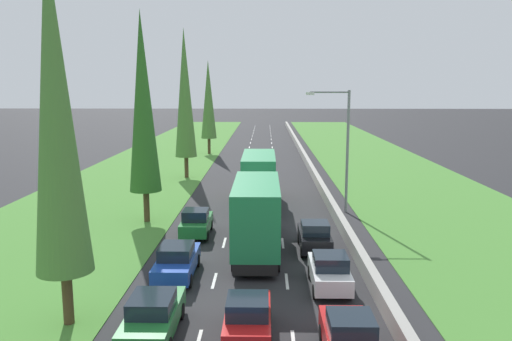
# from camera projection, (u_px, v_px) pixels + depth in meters

# --- Properties ---
(ground_plane) EXTENTS (300.00, 300.00, 0.00)m
(ground_plane) POSITION_uv_depth(u_px,v_px,m) (260.00, 162.00, 62.89)
(ground_plane) COLOR #28282B
(ground_plane) RESTS_ON ground
(grass_verge_left) EXTENTS (14.00, 140.00, 0.04)m
(grass_verge_left) POSITION_uv_depth(u_px,v_px,m) (158.00, 161.00, 63.11)
(grass_verge_left) COLOR #478433
(grass_verge_left) RESTS_ON ground
(grass_verge_right) EXTENTS (14.00, 140.00, 0.04)m
(grass_verge_right) POSITION_uv_depth(u_px,v_px,m) (376.00, 162.00, 62.62)
(grass_verge_right) COLOR #478433
(grass_verge_right) RESTS_ON ground
(median_barrier) EXTENTS (0.44, 120.00, 0.85)m
(median_barrier) POSITION_uv_depth(u_px,v_px,m) (306.00, 159.00, 62.71)
(median_barrier) COLOR #9E9B93
(median_barrier) RESTS_ON ground
(lane_markings) EXTENTS (3.64, 116.00, 0.01)m
(lane_markings) POSITION_uv_depth(u_px,v_px,m) (260.00, 162.00, 62.89)
(lane_markings) COLOR white
(lane_markings) RESTS_ON ground
(red_hatchback_right_lane) EXTENTS (1.74, 3.90, 1.72)m
(red_hatchback_right_lane) POSITION_uv_depth(u_px,v_px,m) (349.00, 337.00, 17.25)
(red_hatchback_right_lane) COLOR red
(red_hatchback_right_lane) RESTS_ON ground
(green_sedan_left_lane) EXTENTS (1.82, 4.50, 1.64)m
(green_sedan_left_lane) POSITION_uv_depth(u_px,v_px,m) (153.00, 315.00, 18.94)
(green_sedan_left_lane) COLOR #237A33
(green_sedan_left_lane) RESTS_ON ground
(white_hatchback_right_lane) EXTENTS (1.74, 3.90, 1.72)m
(white_hatchback_right_lane) POSITION_uv_depth(u_px,v_px,m) (330.00, 271.00, 23.40)
(white_hatchback_right_lane) COLOR white
(white_hatchback_right_lane) RESTS_ON ground
(red_hatchback_centre_lane) EXTENTS (1.74, 3.90, 1.72)m
(red_hatchback_centre_lane) POSITION_uv_depth(u_px,v_px,m) (248.00, 318.00, 18.69)
(red_hatchback_centre_lane) COLOR red
(red_hatchback_centre_lane) RESTS_ON ground
(green_box_truck_centre_lane) EXTENTS (2.46, 9.40, 4.18)m
(green_box_truck_centre_lane) POSITION_uv_depth(u_px,v_px,m) (257.00, 215.00, 28.32)
(green_box_truck_centre_lane) COLOR black
(green_box_truck_centre_lane) RESTS_ON ground
(blue_sedan_left_lane) EXTENTS (1.82, 4.50, 1.64)m
(blue_sedan_left_lane) POSITION_uv_depth(u_px,v_px,m) (177.00, 261.00, 24.88)
(blue_sedan_left_lane) COLOR #1E47B7
(blue_sedan_left_lane) RESTS_ON ground
(green_box_truck_centre_lane_fourth) EXTENTS (2.46, 9.40, 4.18)m
(green_box_truck_centre_lane_fourth) POSITION_uv_depth(u_px,v_px,m) (259.00, 178.00, 39.41)
(green_box_truck_centre_lane_fourth) COLOR black
(green_box_truck_centre_lane_fourth) RESTS_ON ground
(black_hatchback_right_lane) EXTENTS (1.74, 3.90, 1.72)m
(black_hatchback_right_lane) POSITION_uv_depth(u_px,v_px,m) (314.00, 236.00, 28.85)
(black_hatchback_right_lane) COLOR black
(black_hatchback_right_lane) RESTS_ON ground
(green_hatchback_left_lane) EXTENTS (1.74, 3.90, 1.72)m
(green_hatchback_left_lane) POSITION_uv_depth(u_px,v_px,m) (196.00, 223.00, 31.74)
(green_hatchback_left_lane) COLOR #237A33
(green_hatchback_left_lane) RESTS_ON ground
(poplar_tree_nearest) EXTENTS (2.17, 2.17, 14.65)m
(poplar_tree_nearest) POSITION_uv_depth(u_px,v_px,m) (56.00, 111.00, 18.64)
(poplar_tree_nearest) COLOR #4C3823
(poplar_tree_nearest) RESTS_ON ground
(poplar_tree_second) EXTENTS (2.16, 2.16, 14.26)m
(poplar_tree_second) POSITION_uv_depth(u_px,v_px,m) (143.00, 103.00, 33.76)
(poplar_tree_second) COLOR #4C3823
(poplar_tree_second) RESTS_ON ground
(poplar_tree_third) EXTENTS (2.17, 2.17, 14.99)m
(poplar_tree_third) POSITION_uv_depth(u_px,v_px,m) (185.00, 94.00, 50.57)
(poplar_tree_third) COLOR #4C3823
(poplar_tree_third) RESTS_ON ground
(poplar_tree_fourth) EXTENTS (2.12, 2.12, 12.77)m
(poplar_tree_fourth) POSITION_uv_depth(u_px,v_px,m) (208.00, 100.00, 68.91)
(poplar_tree_fourth) COLOR #4C3823
(poplar_tree_fourth) RESTS_ON ground
(street_light_mast) EXTENTS (3.20, 0.28, 9.00)m
(street_light_mast) POSITION_uv_depth(u_px,v_px,m) (343.00, 142.00, 36.94)
(street_light_mast) COLOR gray
(street_light_mast) RESTS_ON ground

